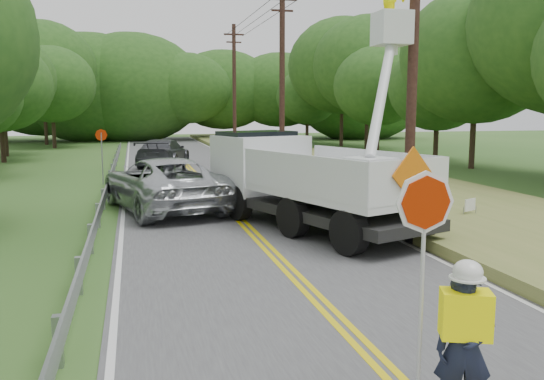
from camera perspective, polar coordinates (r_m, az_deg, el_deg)
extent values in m
plane|color=#305921|center=(7.88, 10.98, -17.09)|extent=(140.00, 140.00, 0.00)
cube|color=#474749|center=(20.94, -5.24, -1.01)|extent=(7.20, 96.00, 0.02)
cube|color=yellow|center=(20.92, -5.51, -0.98)|extent=(0.12, 96.00, 0.00)
cube|color=yellow|center=(20.95, -4.97, -0.96)|extent=(0.12, 96.00, 0.00)
cube|color=silver|center=(20.71, -14.72, -1.30)|extent=(0.12, 96.00, 0.00)
cube|color=silver|center=(21.71, 3.80, -0.62)|extent=(0.12, 96.00, 0.00)
cube|color=gray|center=(8.09, -20.81, -14.10)|extent=(0.12, 0.14, 0.70)
cube|color=gray|center=(10.91, -18.93, -8.19)|extent=(0.12, 0.14, 0.70)
cube|color=gray|center=(13.81, -17.86, -4.73)|extent=(0.12, 0.14, 0.70)
cube|color=gray|center=(16.74, -17.17, -2.48)|extent=(0.12, 0.14, 0.70)
cube|color=gray|center=(19.70, -16.68, -0.90)|extent=(0.12, 0.14, 0.70)
cube|color=gray|center=(22.66, -16.33, 0.27)|extent=(0.12, 0.14, 0.70)
cube|color=gray|center=(25.64, -16.05, 1.16)|extent=(0.12, 0.14, 0.70)
cube|color=gray|center=(28.62, -15.84, 1.87)|extent=(0.12, 0.14, 0.70)
cube|color=gray|center=(31.60, -15.66, 2.45)|extent=(0.12, 0.14, 0.70)
cube|color=gray|center=(34.59, -15.51, 2.93)|extent=(0.12, 0.14, 0.70)
cube|color=gray|center=(37.57, -15.39, 3.33)|extent=(0.12, 0.14, 0.70)
cube|color=gray|center=(40.56, -15.29, 3.67)|extent=(0.12, 0.14, 0.70)
cube|color=gray|center=(43.56, -15.20, 3.96)|extent=(0.12, 0.14, 0.70)
cube|color=gray|center=(21.64, -16.20, 0.58)|extent=(0.05, 48.00, 0.34)
cylinder|color=black|center=(17.50, 14.07, 13.38)|extent=(0.30, 0.30, 10.00)
cylinder|color=black|center=(31.53, 1.03, 11.20)|extent=(0.30, 0.30, 10.00)
cube|color=black|center=(31.93, 1.04, 17.67)|extent=(1.20, 0.10, 0.10)
cylinder|color=black|center=(46.18, -3.82, 10.23)|extent=(0.30, 0.30, 10.00)
cube|color=black|center=(46.52, -3.87, 15.41)|extent=(1.60, 0.12, 0.12)
cube|color=black|center=(46.45, -3.87, 14.67)|extent=(1.20, 0.10, 0.10)
cube|color=olive|center=(23.05, 12.48, 0.03)|extent=(7.00, 96.00, 0.30)
cylinder|color=#332319|center=(39.33, -25.56, 4.53)|extent=(0.32, 0.32, 2.76)
cylinder|color=#332319|center=(44.45, -25.33, 5.13)|extent=(0.32, 0.32, 3.15)
ellipsoid|color=#224C19|center=(44.46, -25.64, 10.08)|extent=(7.35, 7.35, 6.47)
cylinder|color=#332319|center=(51.97, -21.18, 5.69)|extent=(0.32, 0.32, 3.14)
ellipsoid|color=#224C19|center=(51.98, -21.40, 9.91)|extent=(7.32, 7.32, 6.45)
cylinder|color=#332319|center=(57.40, -21.90, 6.35)|extent=(0.32, 0.32, 4.17)
ellipsoid|color=#224C19|center=(57.52, -22.18, 11.42)|extent=(9.73, 9.73, 8.56)
cylinder|color=#332319|center=(33.71, 19.61, 5.10)|extent=(0.32, 0.32, 3.61)
ellipsoid|color=#224C19|center=(33.80, 19.98, 12.59)|extent=(8.43, 8.43, 7.41)
cylinder|color=#332319|center=(38.55, 16.23, 4.94)|extent=(0.32, 0.32, 2.76)
ellipsoid|color=#224C19|center=(38.52, 16.43, 9.95)|extent=(6.43, 6.43, 5.66)
cylinder|color=#332319|center=(44.38, 10.60, 5.64)|extent=(0.32, 0.32, 2.96)
ellipsoid|color=#224C19|center=(44.37, 10.73, 10.31)|extent=(6.90, 6.90, 6.07)
cylinder|color=#332319|center=(48.27, 9.55, 6.49)|extent=(0.32, 0.32, 4.00)
ellipsoid|color=#224C19|center=(48.38, 9.69, 12.29)|extent=(9.34, 9.34, 8.22)
cylinder|color=#332319|center=(51.55, 7.03, 6.72)|extent=(0.32, 0.32, 4.15)
ellipsoid|color=#224C19|center=(51.68, 7.13, 12.35)|extent=(9.69, 9.69, 8.52)
cylinder|color=#332319|center=(56.39, 3.56, 6.11)|extent=(0.32, 0.32, 2.63)
ellipsoid|color=#224C19|center=(56.37, 3.59, 9.38)|extent=(6.13, 6.13, 5.40)
ellipsoid|color=#224C19|center=(64.40, -22.24, 9.51)|extent=(13.29, 9.97, 9.97)
ellipsoid|color=#224C19|center=(63.03, -17.96, 9.76)|extent=(15.34, 11.51, 11.51)
ellipsoid|color=#224C19|center=(62.62, -13.96, 9.93)|extent=(15.61, 11.71, 11.71)
ellipsoid|color=#224C19|center=(61.13, -8.77, 10.12)|extent=(9.96, 7.47, 7.47)
ellipsoid|color=#224C19|center=(65.06, -4.94, 10.06)|extent=(11.93, 8.94, 8.94)
ellipsoid|color=#224C19|center=(65.59, 0.83, 10.07)|extent=(11.29, 8.47, 8.47)
ellipsoid|color=#224C19|center=(65.84, 4.39, 10.04)|extent=(11.06, 8.30, 8.30)
ellipsoid|color=#224C19|center=(65.58, 8.91, 9.98)|extent=(15.95, 11.96, 11.96)
imported|color=#191E33|center=(6.49, 18.81, -14.91)|extent=(0.70, 0.58, 1.65)
cube|color=#FFFB02|center=(6.35, 18.97, -11.79)|extent=(0.58, 0.47, 0.50)
ellipsoid|color=white|center=(6.21, 19.17, -7.78)|extent=(0.31, 0.31, 0.25)
cylinder|color=#B7B7B7|center=(6.34, 14.78, -12.09)|extent=(0.04, 0.04, 2.31)
cylinder|color=#A62000|center=(6.03, 15.20, -1.21)|extent=(0.66, 0.05, 0.66)
cylinder|color=black|center=(13.01, 7.79, -4.28)|extent=(0.67, 1.11, 1.06)
cylinder|color=black|center=(14.54, 14.37, -3.15)|extent=(0.67, 1.11, 1.06)
cylinder|color=black|center=(14.71, 2.10, -2.76)|extent=(0.67, 1.11, 1.06)
cylinder|color=black|center=(16.07, 8.53, -1.91)|extent=(0.67, 1.11, 1.06)
cylinder|color=black|center=(16.99, -3.33, -1.28)|extent=(0.67, 1.11, 1.06)
cylinder|color=black|center=(18.19, 2.70, -0.65)|extent=(0.67, 1.11, 1.06)
cube|color=black|center=(15.61, 4.70, -1.86)|extent=(4.57, 7.44, 0.28)
cube|color=silver|center=(14.93, 6.56, -0.20)|extent=(4.11, 5.64, 0.24)
cube|color=silver|center=(14.09, 2.70, 1.62)|extent=(1.77, 4.81, 0.99)
cube|color=silver|center=(15.69, 10.09, 2.17)|extent=(1.77, 4.81, 0.99)
cube|color=silver|center=(13.04, 13.73, 0.86)|extent=(2.42, 0.92, 0.99)
cube|color=silver|center=(17.90, -1.18, 2.32)|extent=(3.05, 2.81, 1.99)
cube|color=black|center=(18.03, -1.57, 4.65)|extent=(2.57, 2.10, 0.83)
cube|color=silver|center=(13.95, 9.80, 1.44)|extent=(1.27, 1.27, 0.88)
cube|color=silver|center=(17.26, 12.01, 15.66)|extent=(0.94, 0.94, 0.94)
cube|color=orange|center=(12.97, 14.00, 1.55)|extent=(1.19, 0.46, 1.25)
imported|color=#B8BCC1|center=(18.99, -10.90, 0.63)|extent=(4.34, 6.81, 1.75)
imported|color=#393C41|center=(33.40, -10.93, 3.72)|extent=(3.69, 5.95, 1.61)
cylinder|color=gray|center=(26.13, -16.78, 3.04)|extent=(0.06, 0.06, 2.31)
cylinder|color=#A62000|center=(26.06, -16.87, 5.34)|extent=(0.52, 0.14, 0.53)
cube|color=white|center=(17.51, 19.37, -1.42)|extent=(0.48, 0.24, 0.36)
cylinder|color=gray|center=(17.45, 18.76, -2.44)|extent=(0.02, 0.02, 0.51)
cylinder|color=gray|center=(17.67, 19.88, -2.37)|extent=(0.02, 0.02, 0.51)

